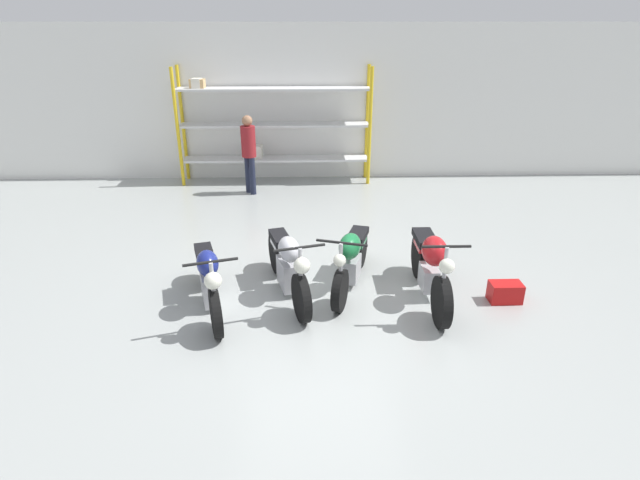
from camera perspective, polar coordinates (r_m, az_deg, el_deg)
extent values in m
plane|color=#9EA3A0|center=(7.17, 0.10, -6.42)|extent=(30.00, 30.00, 0.00)
cube|color=white|center=(12.35, -0.83, 15.32)|extent=(30.00, 0.08, 3.60)
cylinder|color=gold|center=(12.15, -15.96, 12.13)|extent=(0.08, 0.08, 2.70)
cylinder|color=gold|center=(11.89, 5.73, 12.67)|extent=(0.08, 0.08, 2.70)
cylinder|color=gold|center=(12.67, -15.39, 12.64)|extent=(0.08, 0.08, 2.70)
cylinder|color=gold|center=(12.43, 5.41, 13.16)|extent=(0.08, 0.08, 2.70)
cube|color=silver|center=(12.26, -5.04, 9.24)|extent=(4.43, 0.55, 0.05)
cube|color=silver|center=(12.08, -5.18, 12.98)|extent=(4.43, 0.55, 0.05)
cube|color=silver|center=(11.96, -5.33, 16.82)|extent=(4.43, 0.55, 0.05)
cube|color=silver|center=(12.17, -13.90, 17.00)|extent=(0.22, 0.27, 0.21)
cube|color=silver|center=(12.26, -7.14, 10.00)|extent=(0.24, 0.33, 0.30)
cube|color=tan|center=(12.16, -13.85, 16.97)|extent=(0.34, 0.25, 0.20)
cylinder|color=black|center=(6.31, -11.82, -8.22)|extent=(0.28, 0.63, 0.63)
cylinder|color=black|center=(7.55, -13.14, -2.78)|extent=(0.28, 0.63, 0.63)
cube|color=#ADADB2|center=(6.98, -12.57, -5.29)|extent=(0.32, 0.53, 0.42)
ellipsoid|color=navy|center=(6.63, -12.74, -2.61)|extent=(0.39, 0.49, 0.33)
cube|color=black|center=(7.07, -13.12, -1.37)|extent=(0.35, 0.51, 0.10)
cube|color=navy|center=(7.21, -13.14, -1.67)|extent=(0.28, 0.37, 0.12)
cylinder|color=#ADADB2|center=(6.16, -12.10, -5.43)|extent=(0.06, 0.06, 0.68)
sphere|color=silver|center=(6.03, -12.14, -4.58)|extent=(0.21, 0.21, 0.21)
cylinder|color=black|center=(6.03, -12.41, -2.48)|extent=(0.63, 0.22, 0.04)
cylinder|color=black|center=(6.48, -2.14, -6.66)|extent=(0.28, 0.66, 0.65)
cylinder|color=black|center=(7.74, -5.02, -1.42)|extent=(0.28, 0.66, 0.65)
cube|color=#ADADB2|center=(7.16, -3.80, -3.86)|extent=(0.32, 0.53, 0.41)
ellipsoid|color=#B7B7BF|center=(6.81, -3.56, -1.07)|extent=(0.41, 0.55, 0.34)
cube|color=black|center=(7.30, -4.58, 0.25)|extent=(0.37, 0.58, 0.10)
cube|color=#B7B7BF|center=(7.39, -4.66, -0.22)|extent=(0.30, 0.42, 0.12)
cylinder|color=#ADADB2|center=(6.33, -2.23, -3.86)|extent=(0.06, 0.06, 0.69)
sphere|color=silver|center=(6.20, -2.08, -2.94)|extent=(0.21, 0.21, 0.21)
cylinder|color=black|center=(6.20, -2.36, -0.88)|extent=(0.65, 0.21, 0.04)
cylinder|color=black|center=(6.72, 2.29, -5.78)|extent=(0.29, 0.59, 0.58)
cylinder|color=black|center=(7.93, 4.63, -1.04)|extent=(0.29, 0.59, 0.58)
cube|color=#ADADB2|center=(7.37, 3.64, -3.25)|extent=(0.32, 0.45, 0.34)
ellipsoid|color=#196B38|center=(7.04, 3.43, -0.74)|extent=(0.44, 0.57, 0.36)
cube|color=black|center=(7.55, 4.32, 0.55)|extent=(0.40, 0.60, 0.10)
cube|color=#196B38|center=(7.60, 4.33, -0.02)|extent=(0.32, 0.43, 0.12)
cylinder|color=#ADADB2|center=(6.58, 2.38, -3.13)|extent=(0.06, 0.06, 0.68)
sphere|color=silver|center=(6.46, 2.25, -2.35)|extent=(0.17, 0.17, 0.17)
cylinder|color=black|center=(6.46, 2.49, -0.32)|extent=(0.66, 0.24, 0.04)
cylinder|color=black|center=(6.55, 13.72, -6.91)|extent=(0.12, 0.68, 0.68)
cylinder|color=black|center=(7.71, 11.30, -1.81)|extent=(0.12, 0.68, 0.68)
cube|color=#ADADB2|center=(7.18, 12.30, -4.21)|extent=(0.22, 0.40, 0.33)
ellipsoid|color=#B2191E|center=(6.82, 12.96, -1.23)|extent=(0.34, 0.51, 0.39)
cube|color=black|center=(7.35, 11.91, 0.22)|extent=(0.28, 0.59, 0.10)
cube|color=#B2191E|center=(7.37, 11.86, -0.45)|extent=(0.24, 0.42, 0.12)
cylinder|color=#ADADB2|center=(6.39, 14.00, -3.91)|extent=(0.05, 0.05, 0.75)
sphere|color=silver|center=(6.26, 14.30, -2.92)|extent=(0.19, 0.19, 0.19)
cylinder|color=black|center=(6.25, 14.27, -0.73)|extent=(0.60, 0.04, 0.04)
cylinder|color=#1E2338|center=(11.52, -8.23, 7.45)|extent=(0.13, 0.13, 0.85)
cylinder|color=#1E2338|center=(11.37, -7.71, 7.27)|extent=(0.13, 0.13, 0.85)
cylinder|color=maroon|center=(11.26, -8.19, 11.08)|extent=(0.45, 0.45, 0.67)
sphere|color=#9E7051|center=(11.17, -8.33, 13.34)|extent=(0.23, 0.23, 0.23)
cube|color=red|center=(7.45, 20.41, -5.61)|extent=(0.44, 0.26, 0.28)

